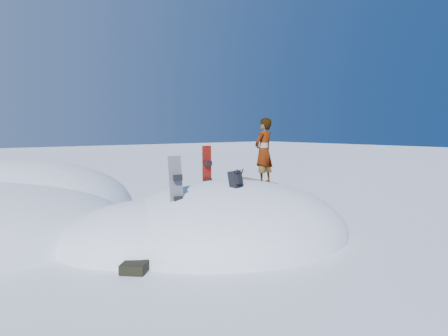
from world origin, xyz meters
TOP-DOWN VIEW (x-y plane):
  - ground at (0.00, 0.00)m, footprint 120.00×120.00m
  - snow_mound at (-0.17, 0.24)m, footprint 8.00×6.00m
  - rock_outcrop at (3.72, 3.01)m, footprint 4.68×4.41m
  - snowboard_red at (-0.20, 0.72)m, footprint 0.31×0.16m
  - snowboard_dark at (-1.90, -0.35)m, footprint 0.39×0.39m
  - backpack at (-0.35, -0.69)m, footprint 0.38×0.42m
  - gear_pile at (-3.34, -1.07)m, footprint 0.96×0.85m
  - person at (1.34, 0.05)m, footprint 0.77×0.58m

SIDE VIEW (x-z plane):
  - ground at x=0.00m, z-range 0.00..0.00m
  - snow_mound at x=-0.17m, z-range -1.50..1.50m
  - rock_outcrop at x=3.72m, z-range -0.82..0.85m
  - gear_pile at x=-3.34m, z-range 0.00..0.25m
  - snowboard_dark at x=-1.90m, z-range 0.60..2.28m
  - backpack at x=-0.35m, z-range 1.38..1.89m
  - snowboard_red at x=-0.20m, z-range 0.82..2.45m
  - person at x=1.34m, z-range 1.31..3.21m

